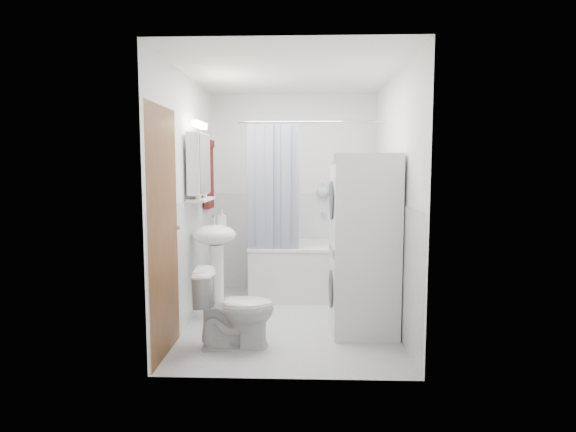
{
  "coord_description": "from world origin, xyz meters",
  "views": [
    {
      "loc": [
        0.14,
        -4.63,
        1.53
      ],
      "look_at": [
        -0.03,
        0.15,
        1.03
      ],
      "focal_mm": 30.0,
      "sensor_mm": 36.0,
      "label": 1
    }
  ],
  "objects_px": {
    "washer_dryer": "(364,244)",
    "toilet": "(235,309)",
    "sink": "(215,249)",
    "bathtub": "(320,268)"
  },
  "relations": [
    {
      "from": "sink",
      "to": "toilet",
      "type": "relative_size",
      "value": 1.55
    },
    {
      "from": "bathtub",
      "to": "washer_dryer",
      "type": "xyz_separation_m",
      "value": [
        0.35,
        -1.2,
        0.48
      ]
    },
    {
      "from": "sink",
      "to": "bathtub",
      "type": "bearing_deg",
      "value": 38.16
    },
    {
      "from": "washer_dryer",
      "to": "toilet",
      "type": "relative_size",
      "value": 2.43
    },
    {
      "from": "toilet",
      "to": "washer_dryer",
      "type": "bearing_deg",
      "value": -74.64
    },
    {
      "from": "bathtub",
      "to": "sink",
      "type": "bearing_deg",
      "value": -141.84
    },
    {
      "from": "washer_dryer",
      "to": "bathtub",
      "type": "bearing_deg",
      "value": 104.82
    },
    {
      "from": "bathtub",
      "to": "sink",
      "type": "relative_size",
      "value": 1.57
    },
    {
      "from": "sink",
      "to": "washer_dryer",
      "type": "height_order",
      "value": "washer_dryer"
    },
    {
      "from": "bathtub",
      "to": "sink",
      "type": "height_order",
      "value": "sink"
    }
  ]
}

